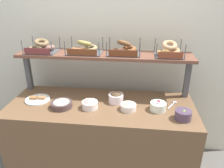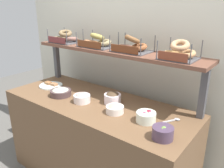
{
  "view_description": "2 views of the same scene",
  "coord_description": "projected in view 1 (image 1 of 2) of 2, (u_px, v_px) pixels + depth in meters",
  "views": [
    {
      "loc": [
        0.32,
        -1.81,
        1.87
      ],
      "look_at": [
        0.1,
        0.08,
        1.04
      ],
      "focal_mm": 34.95,
      "sensor_mm": 36.0,
      "label": 1
    },
    {
      "loc": [
        1.26,
        -1.39,
        1.68
      ],
      "look_at": [
        0.13,
        0.07,
        1.03
      ],
      "focal_mm": 36.86,
      "sensor_mm": 36.0,
      "label": 2
    }
  ],
  "objects": [
    {
      "name": "back_wall",
      "position": [
        108.0,
        54.0,
        2.45
      ],
      "size": [
        2.98,
        0.06,
        2.4
      ],
      "primitive_type": "cube",
      "color": "beige",
      "rests_on": "ground_plane"
    },
    {
      "name": "deli_counter",
      "position": [
        102.0,
        140.0,
        2.26
      ],
      "size": [
        1.78,
        0.7,
        0.85
      ],
      "primitive_type": "cube",
      "color": "brown",
      "rests_on": "ground_plane"
    },
    {
      "name": "shelf_riser_left",
      "position": [
        28.0,
        72.0,
        2.34
      ],
      "size": [
        0.05,
        0.05,
        0.4
      ],
      "primitive_type": "cube",
      "color": "#4C4C51",
      "rests_on": "deli_counter"
    },
    {
      "name": "shelf_riser_right",
      "position": [
        187.0,
        78.0,
        2.17
      ],
      "size": [
        0.05,
        0.05,
        0.4
      ],
      "primitive_type": "cube",
      "color": "#4C4C51",
      "rests_on": "deli_counter"
    },
    {
      "name": "upper_shelf",
      "position": [
        104.0,
        55.0,
        2.17
      ],
      "size": [
        1.74,
        0.32,
        0.03
      ],
      "primitive_type": "cube",
      "color": "brown",
      "rests_on": "shelf_riser_left"
    },
    {
      "name": "bowl_chocolate_spread",
      "position": [
        116.0,
        97.0,
        2.12
      ],
      "size": [
        0.15,
        0.15,
        0.11
      ],
      "color": "white",
      "rests_on": "deli_counter"
    },
    {
      "name": "bowl_tuna_salad",
      "position": [
        62.0,
        104.0,
        2.03
      ],
      "size": [
        0.2,
        0.2,
        0.07
      ],
      "color": "#4C393A",
      "rests_on": "deli_counter"
    },
    {
      "name": "bowl_egg_salad",
      "position": [
        128.0,
        106.0,
        1.99
      ],
      "size": [
        0.14,
        0.14,
        0.07
      ],
      "color": "white",
      "rests_on": "deli_counter"
    },
    {
      "name": "bowl_lox_spread",
      "position": [
        90.0,
        104.0,
        2.01
      ],
      "size": [
        0.15,
        0.15,
        0.08
      ],
      "color": "white",
      "rests_on": "deli_counter"
    },
    {
      "name": "bowl_veggie_mix",
      "position": [
        183.0,
        115.0,
        1.84
      ],
      "size": [
        0.14,
        0.14,
        0.09
      ],
      "color": "#4C3B52",
      "rests_on": "deli_counter"
    },
    {
      "name": "bowl_beet_salad",
      "position": [
        158.0,
        106.0,
        1.98
      ],
      "size": [
        0.15,
        0.15,
        0.08
      ],
      "color": "white",
      "rests_on": "deli_counter"
    },
    {
      "name": "serving_plate_white",
      "position": [
        38.0,
        99.0,
        2.17
      ],
      "size": [
        0.24,
        0.24,
        0.04
      ],
      "color": "white",
      "rests_on": "deli_counter"
    },
    {
      "name": "serving_spoon_near_plate",
      "position": [
        173.0,
        104.0,
        2.09
      ],
      "size": [
        0.11,
        0.16,
        0.01
      ],
      "color": "#B7B7BC",
      "rests_on": "deli_counter"
    },
    {
      "name": "bagel_basket_poppy",
      "position": [
        42.0,
        48.0,
        2.19
      ],
      "size": [
        0.3,
        0.26,
        0.14
      ],
      "color": "#4C4C51",
      "rests_on": "upper_shelf"
    },
    {
      "name": "bagel_basket_everything",
      "position": [
        84.0,
        48.0,
        2.16
      ],
      "size": [
        0.34,
        0.25,
        0.14
      ],
      "color": "#4C4C51",
      "rests_on": "upper_shelf"
    },
    {
      "name": "bagel_basket_cinnamon_raisin",
      "position": [
        124.0,
        49.0,
        2.12
      ],
      "size": [
        0.32,
        0.26,
        0.15
      ],
      "color": "#4C4C51",
      "rests_on": "upper_shelf"
    },
    {
      "name": "bagel_basket_sesame",
      "position": [
        169.0,
        51.0,
        2.06
      ],
      "size": [
        0.28,
        0.26,
        0.15
      ],
      "color": "#4C4C51",
      "rests_on": "upper_shelf"
    }
  ]
}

